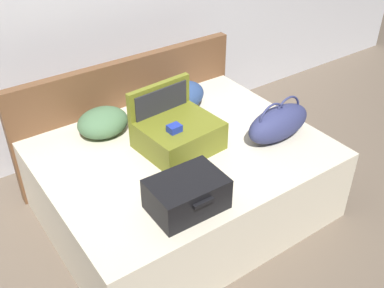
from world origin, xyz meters
name	(u,v)px	position (x,y,z in m)	size (l,w,h in m)	color
ground_plane	(215,241)	(0.00, 0.00, 0.00)	(12.00, 12.00, 0.00)	#6B5B4C
bed	(183,180)	(0.00, 0.40, 0.29)	(1.91, 1.50, 0.57)	beige
headboard	(129,113)	(0.00, 1.19, 0.48)	(1.95, 0.08, 0.95)	brown
hard_case_large	(177,132)	(-0.02, 0.44, 0.70)	(0.54, 0.50, 0.42)	olive
hard_case_medium	(187,194)	(-0.32, -0.11, 0.67)	(0.44, 0.33, 0.20)	black
duffel_bag	(278,123)	(0.63, 0.12, 0.70)	(0.55, 0.27, 0.31)	navy
pillow_near_headboard	(103,122)	(-0.36, 0.88, 0.67)	(0.37, 0.31, 0.20)	#4C724C
pillow_center_head	(180,97)	(0.29, 0.87, 0.68)	(0.44, 0.30, 0.22)	navy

